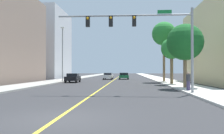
{
  "coord_description": "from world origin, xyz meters",
  "views": [
    {
      "loc": [
        2.72,
        -8.91,
        1.86
      ],
      "look_at": [
        1.04,
        15.85,
        2.22
      ],
      "focal_mm": 37.66,
      "sensor_mm": 36.0,
      "label": 1
    }
  ],
  "objects": [
    {
      "name": "pedestrian",
      "position": [
        7.95,
        11.79,
        0.94
      ],
      "size": [
        0.38,
        0.38,
        1.59
      ],
      "rotation": [
        0.0,
        0.0,
        5.98
      ],
      "color": "#3F3859",
      "rests_on": "sidewalk_right"
    },
    {
      "name": "lane_marking_center",
      "position": [
        0.0,
        42.0,
        0.0
      ],
      "size": [
        0.16,
        144.0,
        0.01
      ],
      "primitive_type": "cube",
      "color": "yellow",
      "rests_on": "ground"
    },
    {
      "name": "car_white",
      "position": [
        -1.32,
        39.2,
        0.72
      ],
      "size": [
        1.88,
        4.29,
        1.35
      ],
      "rotation": [
        0.0,
        0.0,
        -0.02
      ],
      "color": "white",
      "rests_on": "ground"
    },
    {
      "name": "palm_far",
      "position": [
        8.37,
        28.28,
        7.55
      ],
      "size": [
        3.74,
        3.74,
        9.34
      ],
      "color": "brown",
      "rests_on": "sidewalk_right"
    },
    {
      "name": "palm_near",
      "position": [
        8.48,
        15.2,
        4.69
      ],
      "size": [
        3.68,
        3.68,
        6.41
      ],
      "color": "brown",
      "rests_on": "sidewalk_right"
    },
    {
      "name": "sidewalk_left",
      "position": [
        -9.29,
        42.0,
        0.07
      ],
      "size": [
        3.93,
        168.0,
        0.15
      ],
      "primitive_type": "cube",
      "color": "#9E9B93",
      "rests_on": "ground"
    },
    {
      "name": "traffic_signal_mast",
      "position": [
        4.15,
        9.68,
        5.05
      ],
      "size": [
        10.69,
        0.36,
        6.61
      ],
      "color": "gray",
      "rests_on": "sidewalk_right"
    },
    {
      "name": "car_black",
      "position": [
        -5.77,
        26.83,
        0.73
      ],
      "size": [
        1.93,
        3.84,
        1.4
      ],
      "rotation": [
        0.0,
        0.0,
        3.16
      ],
      "color": "black",
      "rests_on": "ground"
    },
    {
      "name": "palm_mid",
      "position": [
        8.35,
        21.74,
        4.61
      ],
      "size": [
        2.71,
        2.71,
        5.89
      ],
      "color": "brown",
      "rests_on": "sidewalk_right"
    },
    {
      "name": "ground",
      "position": [
        0.0,
        42.0,
        0.0
      ],
      "size": [
        192.0,
        192.0,
        0.0
      ],
      "primitive_type": "plane",
      "color": "#2D2D30"
    },
    {
      "name": "street_lamp",
      "position": [
        -7.82,
        28.3,
        4.94
      ],
      "size": [
        0.56,
        0.28,
        8.73
      ],
      "color": "gray",
      "rests_on": "sidewalk_left"
    },
    {
      "name": "sidewalk_right",
      "position": [
        9.29,
        42.0,
        0.07
      ],
      "size": [
        3.93,
        168.0,
        0.15
      ],
      "primitive_type": "cube",
      "color": "beige",
      "rests_on": "ground"
    },
    {
      "name": "building_left_far",
      "position": [
        -21.1,
        46.47,
        8.07
      ],
      "size": [
        17.11,
        14.83,
        16.13
      ],
      "primitive_type": "cube",
      "color": "silver",
      "rests_on": "ground"
    },
    {
      "name": "car_green",
      "position": [
        1.87,
        40.5,
        0.73
      ],
      "size": [
        2.07,
        4.38,
        1.37
      ],
      "rotation": [
        0.0,
        0.0,
        0.03
      ],
      "color": "#196638",
      "rests_on": "ground"
    }
  ]
}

